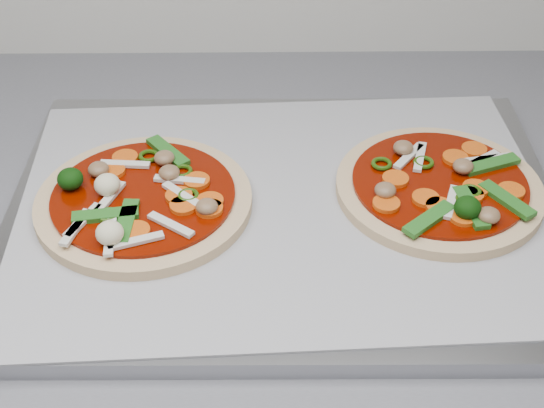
{
  "coord_description": "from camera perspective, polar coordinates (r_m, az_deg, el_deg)",
  "views": [
    {
      "loc": [
        -0.19,
        0.71,
        1.36
      ],
      "look_at": [
        -0.18,
        1.25,
        0.93
      ],
      "focal_mm": 50.0,
      "sensor_mm": 36.0,
      "label": 1
    }
  ],
  "objects": [
    {
      "name": "countertop",
      "position": [
        0.78,
        13.46,
        -0.39
      ],
      "size": [
        3.6,
        0.6,
        0.04
      ],
      "primitive_type": "cube",
      "color": "slate",
      "rests_on": "base_cabinet"
    },
    {
      "name": "baking_tray",
      "position": [
        0.71,
        0.94,
        -0.53
      ],
      "size": [
        0.52,
        0.38,
        0.02
      ],
      "primitive_type": "cube",
      "rotation": [
        0.0,
        0.0,
        -0.01
      ],
      "color": "#94959A",
      "rests_on": "countertop"
    },
    {
      "name": "parchment",
      "position": [
        0.71,
        0.95,
        0.06
      ],
      "size": [
        0.51,
        0.38,
        0.0
      ],
      "primitive_type": "cube",
      "rotation": [
        0.0,
        0.0,
        0.05
      ],
      "color": "#A2A2A7",
      "rests_on": "baking_tray"
    },
    {
      "name": "pizza_left",
      "position": [
        0.71,
        -9.73,
        0.37
      ],
      "size": [
        0.24,
        0.24,
        0.03
      ],
      "rotation": [
        0.0,
        0.0,
        0.22
      ],
      "color": "tan",
      "rests_on": "parchment"
    },
    {
      "name": "pizza_right",
      "position": [
        0.73,
        12.59,
        1.25
      ],
      "size": [
        0.25,
        0.25,
        0.03
      ],
      "rotation": [
        0.0,
        0.0,
        0.39
      ],
      "color": "tan",
      "rests_on": "parchment"
    }
  ]
}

